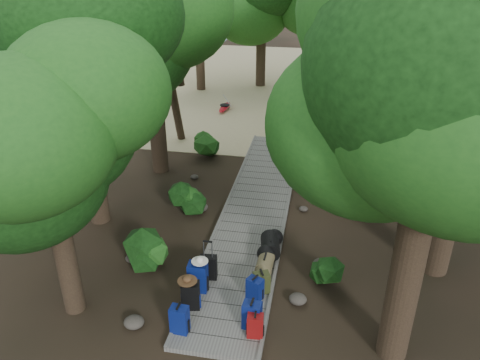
% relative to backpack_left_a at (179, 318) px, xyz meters
% --- Properties ---
extents(ground, '(120.00, 120.00, 0.00)m').
position_rel_backpack_left_a_xyz_m(ground, '(0.80, 4.49, -0.47)').
color(ground, black).
rests_on(ground, ground).
extents(sand_beach, '(40.00, 22.00, 0.02)m').
position_rel_backpack_left_a_xyz_m(sand_beach, '(0.80, 20.49, -0.46)').
color(sand_beach, tan).
rests_on(sand_beach, ground).
extents(distant_hill, '(32.00, 16.00, 12.00)m').
position_rel_backpack_left_a_xyz_m(distant_hill, '(-39.20, 52.49, -0.47)').
color(distant_hill, black).
rests_on(distant_hill, ground).
extents(boardwalk, '(2.00, 12.00, 0.12)m').
position_rel_backpack_left_a_xyz_m(boardwalk, '(0.80, 5.49, -0.41)').
color(boardwalk, slate).
rests_on(boardwalk, ground).
extents(backpack_left_a, '(0.39, 0.29, 0.70)m').
position_rel_backpack_left_a_xyz_m(backpack_left_a, '(0.00, 0.00, 0.00)').
color(backpack_left_a, navy).
rests_on(backpack_left_a, boardwalk).
extents(backpack_left_b, '(0.45, 0.36, 0.74)m').
position_rel_backpack_left_a_xyz_m(backpack_left_b, '(0.03, 0.76, 0.02)').
color(backpack_left_b, black).
rests_on(backpack_left_b, boardwalk).
extents(backpack_left_c, '(0.46, 0.34, 0.83)m').
position_rel_backpack_left_a_xyz_m(backpack_left_c, '(0.03, 1.37, 0.06)').
color(backpack_left_c, navy).
rests_on(backpack_left_c, boardwalk).
extents(backpack_right_a, '(0.35, 0.26, 0.60)m').
position_rel_backpack_left_a_xyz_m(backpack_right_a, '(1.59, 0.16, -0.05)').
color(backpack_right_a, '#8C000E').
rests_on(backpack_right_a, boardwalk).
extents(backpack_right_b, '(0.42, 0.31, 0.71)m').
position_rel_backpack_left_a_xyz_m(backpack_right_b, '(1.48, 0.40, 0.00)').
color(backpack_right_b, navy).
rests_on(backpack_right_b, boardwalk).
extents(backpack_right_c, '(0.43, 0.38, 0.61)m').
position_rel_backpack_left_a_xyz_m(backpack_right_c, '(1.40, 1.32, -0.05)').
color(backpack_right_c, navy).
rests_on(backpack_right_c, boardwalk).
extents(backpack_right_d, '(0.45, 0.40, 0.57)m').
position_rel_backpack_left_a_xyz_m(backpack_right_d, '(1.52, 1.58, -0.06)').
color(backpack_right_d, '#38401B').
rests_on(backpack_right_d, boardwalk).
extents(duffel_right_khaki, '(0.44, 0.64, 0.41)m').
position_rel_backpack_left_a_xyz_m(duffel_right_khaki, '(1.49, 2.38, -0.15)').
color(duffel_right_khaki, brown).
rests_on(duffel_right_khaki, boardwalk).
extents(duffel_right_black, '(0.62, 0.86, 0.50)m').
position_rel_backpack_left_a_xyz_m(duffel_right_black, '(1.53, 3.14, -0.10)').
color(duffel_right_black, black).
rests_on(duffel_right_black, boardwalk).
extents(suitcase_on_boardwalk, '(0.43, 0.27, 0.64)m').
position_rel_backpack_left_a_xyz_m(suitcase_on_boardwalk, '(0.17, 1.84, -0.03)').
color(suitcase_on_boardwalk, black).
rests_on(suitcase_on_boardwalk, boardwalk).
extents(lone_suitcase_on_sand, '(0.49, 0.33, 0.71)m').
position_rel_backpack_left_a_xyz_m(lone_suitcase_on_sand, '(1.28, 12.39, -0.09)').
color(lone_suitcase_on_sand, black).
rests_on(lone_suitcase_on_sand, sand_beach).
extents(hat_brown, '(0.44, 0.44, 0.13)m').
position_rel_backpack_left_a_xyz_m(hat_brown, '(-0.03, 0.75, 0.46)').
color(hat_brown, '#51351E').
rests_on(hat_brown, backpack_left_b).
extents(hat_white, '(0.40, 0.40, 0.13)m').
position_rel_backpack_left_a_xyz_m(hat_white, '(0.09, 1.38, 0.54)').
color(hat_white, silver).
rests_on(hat_white, backpack_left_c).
extents(kayak, '(0.86, 3.44, 0.34)m').
position_rel_backpack_left_a_xyz_m(kayak, '(-2.29, 15.07, -0.28)').
color(kayak, red).
rests_on(kayak, sand_beach).
extents(sun_lounger, '(1.08, 1.99, 0.61)m').
position_rel_backpack_left_a_xyz_m(sun_lounger, '(3.97, 14.91, -0.15)').
color(sun_lounger, silver).
rests_on(sun_lounger, sand_beach).
extents(tree_right_a, '(5.19, 5.19, 8.65)m').
position_rel_backpack_left_a_xyz_m(tree_right_a, '(4.39, 0.34, 3.85)').
color(tree_right_a, black).
rests_on(tree_right_a, ground).
extents(tree_right_b, '(5.30, 5.30, 9.46)m').
position_rel_backpack_left_a_xyz_m(tree_right_b, '(5.75, 3.38, 4.26)').
color(tree_right_b, black).
rests_on(tree_right_b, ground).
extents(tree_right_c, '(4.86, 4.86, 8.41)m').
position_rel_backpack_left_a_xyz_m(tree_right_c, '(4.88, 6.77, 3.73)').
color(tree_right_c, black).
rests_on(tree_right_c, ground).
extents(tree_right_e, '(4.47, 4.47, 8.04)m').
position_rel_backpack_left_a_xyz_m(tree_right_e, '(5.41, 11.88, 3.55)').
color(tree_right_e, black).
rests_on(tree_right_e, ground).
extents(tree_right_f, '(5.13, 5.13, 9.15)m').
position_rel_backpack_left_a_xyz_m(tree_right_f, '(6.92, 13.89, 4.11)').
color(tree_right_f, black).
rests_on(tree_right_f, ground).
extents(tree_left_a, '(3.95, 3.95, 6.58)m').
position_rel_backpack_left_a_xyz_m(tree_left_a, '(-2.62, 0.35, 2.82)').
color(tree_left_a, black).
rests_on(tree_left_a, ground).
extents(tree_left_b, '(4.60, 4.60, 8.28)m').
position_rel_backpack_left_a_xyz_m(tree_left_b, '(-3.77, 4.08, 3.67)').
color(tree_left_b, black).
rests_on(tree_left_b, ground).
extents(tree_left_c, '(4.82, 4.82, 8.39)m').
position_rel_backpack_left_a_xyz_m(tree_left_c, '(-3.14, 7.76, 3.72)').
color(tree_left_c, black).
rests_on(tree_left_c, ground).
extents(tree_back_a, '(4.60, 4.60, 7.95)m').
position_rel_backpack_left_a_xyz_m(tree_back_a, '(-1.18, 19.91, 3.50)').
color(tree_back_a, black).
rests_on(tree_back_a, ground).
extents(tree_back_b, '(5.19, 5.19, 9.26)m').
position_rel_backpack_left_a_xyz_m(tree_back_b, '(2.36, 20.56, 4.16)').
color(tree_back_b, black).
rests_on(tree_back_b, ground).
extents(tree_back_c, '(4.96, 4.96, 8.93)m').
position_rel_backpack_left_a_xyz_m(tree_back_c, '(6.22, 20.18, 3.99)').
color(tree_back_c, black).
rests_on(tree_back_c, ground).
extents(tree_back_d, '(4.26, 4.26, 7.10)m').
position_rel_backpack_left_a_xyz_m(tree_back_d, '(-4.41, 18.47, 3.08)').
color(tree_back_d, black).
rests_on(tree_back_d, ground).
extents(palm_right_a, '(4.79, 4.79, 8.17)m').
position_rel_backpack_left_a_xyz_m(palm_right_a, '(3.63, 10.95, 3.61)').
color(palm_right_a, '#113D11').
rests_on(palm_right_a, ground).
extents(palm_right_b, '(3.87, 3.87, 7.48)m').
position_rel_backpack_left_a_xyz_m(palm_right_b, '(5.77, 15.23, 3.27)').
color(palm_right_b, '#113D11').
rests_on(palm_right_b, ground).
extents(palm_right_c, '(4.80, 4.80, 7.64)m').
position_rel_backpack_left_a_xyz_m(palm_right_c, '(3.23, 16.57, 3.35)').
color(palm_right_c, '#113D11').
rests_on(palm_right_c, ground).
extents(palm_left_a, '(4.47, 4.47, 7.11)m').
position_rel_backpack_left_a_xyz_m(palm_left_a, '(-3.55, 10.84, 3.08)').
color(palm_left_a, '#113D11').
rests_on(palm_left_a, ground).
extents(rock_left_a, '(0.45, 0.41, 0.25)m').
position_rel_backpack_left_a_xyz_m(rock_left_a, '(-1.07, 0.05, -0.35)').
color(rock_left_a, '#4C473F').
rests_on(rock_left_a, ground).
extents(rock_left_b, '(0.39, 0.35, 0.21)m').
position_rel_backpack_left_a_xyz_m(rock_left_b, '(-2.00, 2.27, -0.37)').
color(rock_left_b, '#4C473F').
rests_on(rock_left_b, ground).
extents(rock_left_c, '(0.56, 0.50, 0.31)m').
position_rel_backpack_left_a_xyz_m(rock_left_c, '(-0.96, 5.13, -0.32)').
color(rock_left_c, '#4C473F').
rests_on(rock_left_c, ground).
extents(rock_left_d, '(0.28, 0.25, 0.15)m').
position_rel_backpack_left_a_xyz_m(rock_left_d, '(-1.71, 7.29, -0.40)').
color(rock_left_d, '#4C473F').
rests_on(rock_left_d, ground).
extents(rock_right_a, '(0.42, 0.38, 0.23)m').
position_rel_backpack_left_a_xyz_m(rock_right_a, '(2.40, 1.47, -0.36)').
color(rock_right_a, '#4C473F').
rests_on(rock_right_a, ground).
extents(rock_right_b, '(0.45, 0.40, 0.25)m').
position_rel_backpack_left_a_xyz_m(rock_right_b, '(2.90, 2.91, -0.35)').
color(rock_right_b, '#4C473F').
rests_on(rock_right_b, ground).
extents(rock_right_c, '(0.28, 0.25, 0.15)m').
position_rel_backpack_left_a_xyz_m(rock_right_c, '(2.26, 5.73, -0.40)').
color(rock_right_c, '#4C473F').
rests_on(rock_right_c, ground).
extents(rock_right_d, '(0.48, 0.43, 0.26)m').
position_rel_backpack_left_a_xyz_m(rock_right_d, '(3.25, 8.61, -0.34)').
color(rock_right_d, '#4C473F').
rests_on(rock_right_d, ground).
extents(shrub_left_a, '(1.18, 1.18, 1.06)m').
position_rel_backpack_left_a_xyz_m(shrub_left_a, '(-1.42, 1.92, 0.06)').
color(shrub_left_a, '#1C5018').
rests_on(shrub_left_a, ground).
extents(shrub_left_b, '(0.99, 0.99, 0.89)m').
position_rel_backpack_left_a_xyz_m(shrub_left_b, '(-1.30, 5.14, -0.03)').
color(shrub_left_b, '#1C5018').
rests_on(shrub_left_b, ground).
extents(shrub_left_c, '(1.16, 1.16, 1.04)m').
position_rel_backpack_left_a_xyz_m(shrub_left_c, '(-1.85, 9.30, 0.05)').
color(shrub_left_c, '#1C5018').
rests_on(shrub_left_c, ground).
extents(shrub_right_a, '(0.93, 0.93, 0.84)m').
position_rel_backpack_left_a_xyz_m(shrub_right_a, '(3.06, 2.22, -0.05)').
color(shrub_right_a, '#1C5018').
rests_on(shrub_right_a, ground).
extents(shrub_right_b, '(1.31, 1.31, 1.18)m').
position_rel_backpack_left_a_xyz_m(shrub_right_b, '(3.54, 6.64, 0.12)').
color(shrub_right_b, '#1C5018').
rests_on(shrub_right_b, ground).
extents(shrub_right_c, '(0.83, 0.83, 0.75)m').
position_rel_backpack_left_a_xyz_m(shrub_right_c, '(2.78, 10.46, -0.10)').
color(shrub_right_c, '#1C5018').
rests_on(shrub_right_c, ground).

